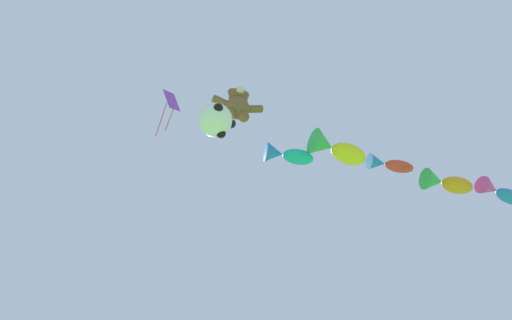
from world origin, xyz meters
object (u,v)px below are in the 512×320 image
(teddy_bear_kite, at_px, (238,104))
(soccer_ball_kite, at_px, (216,120))
(fish_kite_goldfin, at_px, (336,149))
(fish_kite_cobalt, at_px, (500,192))
(fish_kite_teal, at_px, (286,155))
(diamond_kite, at_px, (170,104))
(fish_kite_crimson, at_px, (388,164))
(fish_kite_tangerine, at_px, (445,183))

(teddy_bear_kite, relative_size, soccer_ball_kite, 1.55)
(fish_kite_goldfin, height_order, fish_kite_cobalt, fish_kite_goldfin)
(fish_kite_teal, xyz_separation_m, fish_kite_cobalt, (9.34, -0.58, -0.39))
(fish_kite_cobalt, distance_m, diamond_kite, 14.27)
(fish_kite_crimson, xyz_separation_m, fish_kite_tangerine, (2.16, -0.33, -0.98))
(teddy_bear_kite, bearing_deg, fish_kite_cobalt, 8.49)
(fish_kite_tangerine, distance_m, fish_kite_cobalt, 2.57)
(fish_kite_goldfin, height_order, fish_kite_tangerine, fish_kite_goldfin)
(fish_kite_goldfin, bearing_deg, fish_kite_teal, 162.06)
(fish_kite_goldfin, bearing_deg, diamond_kite, -176.75)
(fish_kite_tangerine, height_order, fish_kite_cobalt, fish_kite_tangerine)
(teddy_bear_kite, relative_size, fish_kite_cobalt, 0.76)
(fish_kite_teal, relative_size, fish_kite_cobalt, 0.84)
(soccer_ball_kite, bearing_deg, fish_kite_crimson, 16.17)
(soccer_ball_kite, distance_m, fish_kite_goldfin, 6.08)
(soccer_ball_kite, height_order, fish_kite_crimson, fish_kite_crimson)
(teddy_bear_kite, bearing_deg, diamond_kite, 150.95)
(fish_kite_goldfin, relative_size, fish_kite_tangerine, 1.20)
(fish_kite_cobalt, xyz_separation_m, diamond_kite, (-14.25, -0.44, 0.68))
(fish_kite_teal, height_order, fish_kite_crimson, fish_kite_crimson)
(fish_kite_teal, relative_size, fish_kite_crimson, 0.99)
(diamond_kite, bearing_deg, teddy_bear_kite, -29.05)
(fish_kite_teal, height_order, diamond_kite, diamond_kite)
(soccer_ball_kite, height_order, fish_kite_goldfin, fish_kite_goldfin)
(fish_kite_crimson, relative_size, fish_kite_cobalt, 0.85)
(diamond_kite, bearing_deg, fish_kite_goldfin, 3.25)
(fish_kite_teal, distance_m, fish_kite_goldfin, 2.07)
(teddy_bear_kite, bearing_deg, fish_kite_goldfin, 21.01)
(fish_kite_teal, height_order, fish_kite_cobalt, fish_kite_teal)
(fish_kite_crimson, bearing_deg, fish_kite_tangerine, -8.57)
(teddy_bear_kite, height_order, soccer_ball_kite, teddy_bear_kite)
(fish_kite_tangerine, bearing_deg, soccer_ball_kite, -169.01)
(fish_kite_crimson, distance_m, fish_kite_tangerine, 2.40)
(fish_kite_tangerine, xyz_separation_m, diamond_kite, (-11.68, -0.50, 0.72))
(teddy_bear_kite, distance_m, fish_kite_goldfin, 4.94)
(teddy_bear_kite, xyz_separation_m, fish_kite_goldfin, (4.48, 1.72, 1.17))
(fish_kite_teal, xyz_separation_m, fish_kite_crimson, (4.61, -0.20, 0.55))
(soccer_ball_kite, relative_size, fish_kite_teal, 0.58)
(teddy_bear_kite, height_order, diamond_kite, diamond_kite)
(fish_kite_teal, height_order, fish_kite_goldfin, fish_kite_goldfin)
(teddy_bear_kite, distance_m, fish_kite_teal, 3.58)
(fish_kite_teal, xyz_separation_m, fish_kite_goldfin, (1.96, -0.63, 0.22))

